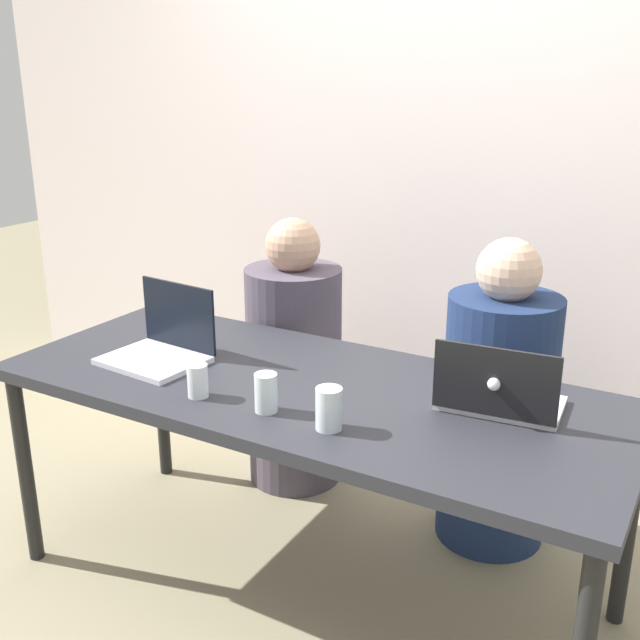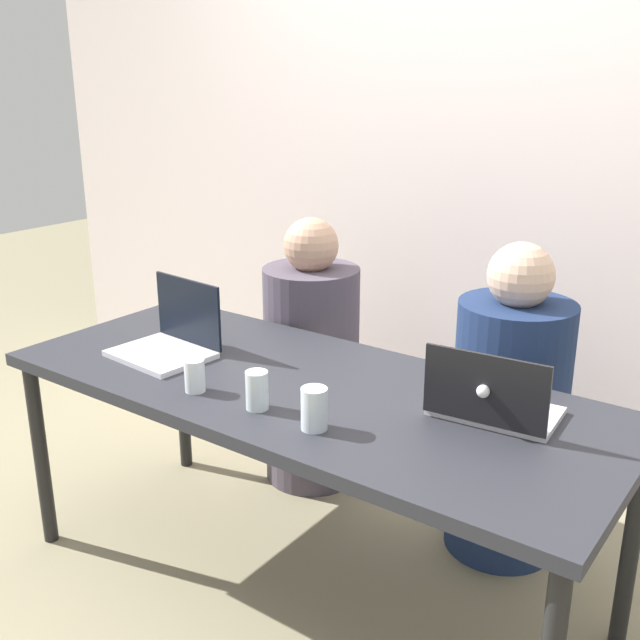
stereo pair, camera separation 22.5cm
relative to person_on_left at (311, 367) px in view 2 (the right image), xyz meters
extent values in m
plane|color=gray|center=(0.42, -0.60, -0.49)|extent=(12.00, 12.00, 0.00)
cube|color=silver|center=(0.42, 0.58, 0.76)|extent=(4.98, 0.10, 2.50)
cube|color=#292A31|center=(0.42, -0.60, 0.22)|extent=(1.92, 0.78, 0.04)
cylinder|color=black|center=(-0.49, -0.94, -0.14)|extent=(0.05, 0.05, 0.69)
cylinder|color=black|center=(-0.49, -0.26, -0.14)|extent=(0.05, 0.05, 0.69)
cylinder|color=black|center=(1.33, -0.26, -0.14)|extent=(0.05, 0.05, 0.69)
cylinder|color=#4E4653|center=(0.00, 0.00, -0.04)|extent=(0.38, 0.38, 0.90)
sphere|color=tan|center=(0.00, 0.00, 0.50)|extent=(0.21, 0.21, 0.21)
cylinder|color=navy|center=(0.84, 0.00, -0.03)|extent=(0.43, 0.43, 0.91)
sphere|color=beige|center=(0.84, 0.00, 0.51)|extent=(0.22, 0.22, 0.22)
cube|color=silver|center=(0.97, -0.46, 0.25)|extent=(0.35, 0.24, 0.02)
cube|color=black|center=(0.98, -0.57, 0.36)|extent=(0.33, 0.04, 0.19)
sphere|color=white|center=(0.98, -0.58, 0.36)|extent=(0.03, 0.03, 0.03)
cube|color=silver|center=(-0.10, -0.70, 0.25)|extent=(0.33, 0.27, 0.02)
cube|color=black|center=(-0.09, -0.58, 0.37)|extent=(0.31, 0.04, 0.22)
sphere|color=white|center=(-0.09, -0.56, 0.37)|extent=(0.04, 0.04, 0.04)
cylinder|color=silver|center=(0.62, -0.82, 0.30)|extent=(0.07, 0.07, 0.12)
cylinder|color=silver|center=(0.62, -0.82, 0.27)|extent=(0.06, 0.06, 0.06)
cylinder|color=white|center=(0.19, -0.83, 0.29)|extent=(0.06, 0.06, 0.10)
cylinder|color=silver|center=(0.19, -0.83, 0.27)|extent=(0.05, 0.05, 0.05)
cylinder|color=silver|center=(0.42, -0.82, 0.30)|extent=(0.06, 0.06, 0.11)
cylinder|color=silver|center=(0.42, -0.82, 0.27)|extent=(0.06, 0.06, 0.06)
camera|label=1|loc=(1.49, -2.37, 1.13)|focal=42.00mm
camera|label=2|loc=(1.68, -2.25, 1.13)|focal=42.00mm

